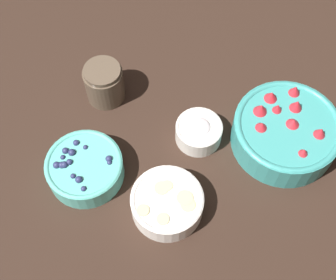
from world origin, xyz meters
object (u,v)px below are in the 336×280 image
(bowl_cream, at_px, (199,131))
(bowl_strawberries, at_px, (286,131))
(bowl_bananas, at_px, (167,203))
(bowl_blueberries, at_px, (85,168))
(jar_chocolate, at_px, (104,84))

(bowl_cream, bearing_deg, bowl_strawberries, 1.80)
(bowl_strawberries, xyz_separation_m, bowl_bananas, (-0.25, -0.18, -0.01))
(bowl_bananas, bearing_deg, bowl_strawberries, 36.52)
(bowl_blueberries, bearing_deg, bowl_strawberries, 15.26)
(bowl_bananas, xyz_separation_m, bowl_cream, (0.06, 0.18, -0.00))
(bowl_blueberries, bearing_deg, bowl_bananas, -19.94)
(bowl_strawberries, bearing_deg, bowl_cream, -178.20)
(bowl_strawberries, distance_m, bowl_bananas, 0.31)
(bowl_strawberries, relative_size, bowl_cream, 2.25)
(bowl_bananas, xyz_separation_m, jar_chocolate, (-0.17, 0.28, 0.01))
(bowl_bananas, bearing_deg, bowl_cream, 72.15)
(bowl_blueberries, distance_m, bowl_cream, 0.26)
(bowl_bananas, relative_size, jar_chocolate, 1.55)
(bowl_blueberries, xyz_separation_m, jar_chocolate, (0.01, 0.21, 0.01))
(bowl_cream, bearing_deg, jar_chocolate, 155.77)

